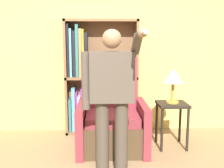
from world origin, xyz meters
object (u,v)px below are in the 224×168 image
armchair (112,121)px  side_table (172,112)px  person_standing (112,93)px  bookcase (92,78)px  table_lamp (173,77)px

armchair → side_table: (0.84, -0.02, 0.13)m
armchair → side_table: 0.85m
person_standing → side_table: person_standing is taller
bookcase → table_lamp: bookcase is taller
bookcase → armchair: size_ratio=1.46×
side_table → table_lamp: bearing=-90.0°
bookcase → armchair: (0.30, -0.63, -0.51)m
table_lamp → armchair: bearing=178.8°
armchair → table_lamp: armchair is taller
table_lamp → bookcase: bearing=150.6°
bookcase → side_table: 1.37m
armchair → table_lamp: 1.04m
person_standing → side_table: 1.23m
armchair → side_table: size_ratio=1.97×
bookcase → person_standing: bookcase is taller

